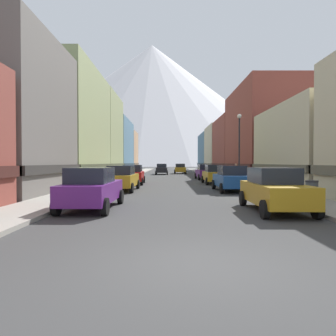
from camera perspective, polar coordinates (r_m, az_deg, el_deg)
name	(u,v)px	position (r m, az deg, el deg)	size (l,w,h in m)	color
ground_plane	(197,265)	(6.11, 5.48, -18.00)	(400.00, 400.00, 0.00)	#363636
sidewalk_left	(126,176)	(41.19, -7.93, -1.62)	(2.50, 100.00, 0.15)	gray
sidewalk_right	(218,176)	(41.36, 9.50, -1.61)	(2.50, 100.00, 0.15)	gray
storefront_left_2	(54,128)	(31.88, -20.87, 7.15)	(8.97, 12.82, 11.18)	#8C9966
storefront_left_3	(96,137)	(42.64, -13.59, 5.68)	(6.38, 10.23, 11.26)	#8C9966
storefront_left_4	(103,148)	(55.02, -12.29, 3.80)	(9.83, 13.77, 9.61)	slate
storefront_left_5	(115,152)	(66.40, -10.17, 2.95)	(9.89, 8.73, 8.71)	tan
storefront_right_1	(330,149)	(25.64, 28.50, 3.21)	(8.61, 10.98, 6.26)	beige
storefront_right_2	(274,135)	(37.75, 19.63, 5.90)	(9.39, 13.64, 10.78)	brown
storefront_right_3	(241,148)	(49.94, 13.79, 3.79)	(7.91, 11.99, 9.11)	brown
storefront_right_4	(230,150)	(62.11, 11.79, 3.37)	(9.48, 11.60, 9.35)	beige
storefront_right_5	(215,153)	(74.86, 8.94, 2.87)	(7.35, 13.99, 9.04)	slate
car_left_0	(92,188)	(13.16, -14.29, -3.74)	(2.12, 4.43, 1.78)	#591E72
car_left_1	(122,178)	(21.24, -8.78, -1.90)	(2.16, 4.45, 1.78)	#B28419
car_left_2	(133,174)	(27.72, -6.70, -1.21)	(2.16, 4.45, 1.78)	#9E1111
car_right_0	(275,189)	(12.96, 19.70, -3.85)	(2.13, 4.43, 1.78)	#B28419
car_right_1	(231,178)	(21.07, 11.96, -1.94)	(2.08, 4.41, 1.78)	#19478C
car_right_2	(215,174)	(28.11, 8.94, -1.18)	(2.08, 4.41, 1.78)	#B28419
car_right_3	(205,172)	(35.12, 7.15, -0.73)	(2.16, 4.44, 1.78)	#591E72
car_driving_0	(180,169)	(53.29, 2.34, -0.11)	(2.06, 4.40, 1.78)	#B28419
car_driving_1	(162,169)	(49.96, -1.18, -0.19)	(2.06, 4.40, 1.78)	black
trash_bin_right	(312,191)	(15.92, 25.79, -3.91)	(0.59, 0.59, 0.98)	#4C5156
potted_plant_0	(87,179)	(24.53, -15.22, -1.98)	(0.62, 0.62, 0.98)	brown
pedestrian_0	(236,173)	(30.62, 12.86, -0.90)	(0.36, 0.36, 1.75)	navy
streetlamp_right	(239,138)	(25.51, 13.47, 5.51)	(0.36, 0.36, 5.86)	black
mountain_backdrop	(152,105)	(270.96, -3.04, 11.90)	(258.59, 258.59, 105.91)	silver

